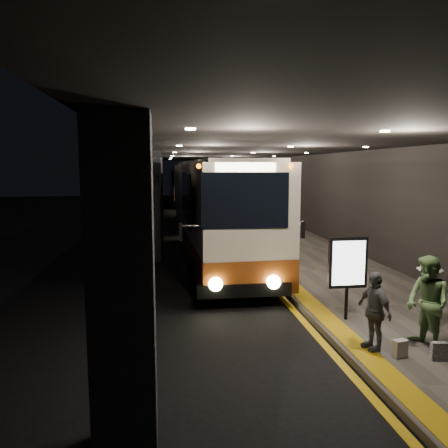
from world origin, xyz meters
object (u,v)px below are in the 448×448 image
passenger_waiting_green (428,303)px  passenger_waiting_white (429,295)px  passenger_waiting_grey (374,310)px  passenger_boarding (285,250)px  stanchion_post (287,266)px  coach_second (196,196)px  coach_third (183,187)px  bag_polka (439,351)px  info_sign (348,264)px  coach_main (217,215)px  bag_plain (400,348)px

passenger_waiting_green → passenger_waiting_white: bearing=139.7°
passenger_waiting_green → passenger_waiting_grey: passenger_waiting_green is taller
passenger_boarding → stanchion_post: bearing=166.9°
coach_second → coach_third: bearing=90.0°
bag_polka → info_sign: (-0.82, 2.34, 1.16)m
coach_third → bag_polka: (3.20, -37.21, -1.44)m
coach_main → coach_third: coach_main is taller
bag_plain → bag_polka: bearing=-19.4°
stanchion_post → coach_third: bearing=93.4°
passenger_boarding → bag_polka: bearing=-172.0°
passenger_waiting_grey → info_sign: info_sign is taller
coach_main → passenger_waiting_grey: bearing=-79.2°
coach_main → passenger_waiting_white: bearing=-67.0°
passenger_boarding → info_sign: size_ratio=0.93×
passenger_waiting_grey → info_sign: 1.79m
passenger_waiting_green → passenger_waiting_white: (0.70, 1.03, -0.17)m
passenger_waiting_white → bag_plain: 2.03m
coach_second → passenger_boarding: (1.76, -16.10, -0.73)m
passenger_waiting_white → bag_plain: passenger_waiting_white is taller
coach_second → coach_third: (-0.25, 14.67, -0.03)m
info_sign → coach_main: bearing=106.1°
info_sign → stanchion_post: 3.46m
info_sign → stanchion_post: size_ratio=1.78×
coach_main → passenger_waiting_white: coach_main is taller
coach_third → stanchion_post: size_ratio=10.54×
passenger_waiting_grey → bag_plain: bearing=27.8°
bag_plain → stanchion_post: bearing=97.1°
coach_third → bag_plain: 37.10m
coach_main → stanchion_post: (1.69, -4.08, -1.15)m
coach_main → info_sign: size_ratio=6.30×
passenger_waiting_grey → stanchion_post: bearing=172.3°
bag_polka → passenger_waiting_grey: bearing=147.0°
coach_third → passenger_waiting_white: 35.88m
coach_second → info_sign: 20.32m
bag_plain → stanchion_post: 5.49m
passenger_waiting_white → passenger_waiting_grey: bearing=-24.8°
passenger_waiting_white → passenger_waiting_green: bearing=3.5°
coach_main → passenger_boarding: 3.87m
passenger_boarding → bag_polka: (1.18, -6.44, -0.74)m
coach_second → passenger_waiting_green: size_ratio=6.38×
bag_plain → info_sign: size_ratio=0.17×
coach_third → passenger_waiting_grey: size_ratio=7.41×
coach_second → bag_plain: (2.29, -22.31, -1.48)m
passenger_boarding → bag_plain: size_ratio=5.53×
passenger_boarding → passenger_waiting_white: 5.26m
coach_main → passenger_boarding: size_ratio=6.79×
passenger_waiting_white → stanchion_post: 4.61m
passenger_waiting_white → info_sign: 1.85m
coach_main → passenger_waiting_grey: 9.37m
passenger_waiting_grey → bag_plain: (0.34, -0.41, -0.63)m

